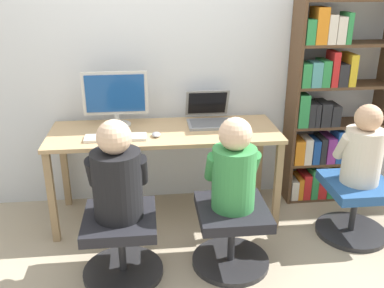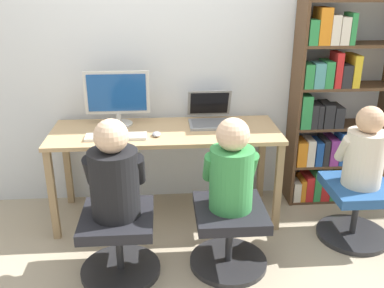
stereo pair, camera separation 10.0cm
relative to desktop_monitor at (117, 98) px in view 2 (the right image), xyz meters
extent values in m
plane|color=tan|center=(0.36, -0.47, -0.96)|extent=(14.00, 14.00, 0.00)
cube|color=silver|center=(0.36, 0.23, 0.34)|extent=(10.00, 0.05, 2.60)
cube|color=tan|center=(0.36, -0.15, -0.23)|extent=(1.74, 0.63, 0.03)
cube|color=#9C7D56|center=(-0.47, -0.43, -0.60)|extent=(0.05, 0.05, 0.71)
cube|color=#9C7D56|center=(1.19, -0.43, -0.60)|extent=(0.05, 0.05, 0.71)
cube|color=#9C7D56|center=(-0.47, 0.12, -0.60)|extent=(0.05, 0.05, 0.71)
cube|color=#9C7D56|center=(1.19, 0.12, -0.60)|extent=(0.05, 0.05, 0.71)
cylinder|color=beige|center=(0.00, 0.00, -0.21)|extent=(0.22, 0.22, 0.01)
cylinder|color=beige|center=(0.00, 0.00, -0.16)|extent=(0.04, 0.04, 0.08)
cube|color=beige|center=(0.00, 0.00, 0.04)|extent=(0.50, 0.02, 0.33)
cube|color=#19478C|center=(0.00, -0.01, 0.04)|extent=(0.45, 0.01, 0.29)
cube|color=gray|center=(0.73, -0.07, -0.21)|extent=(0.35, 0.25, 0.02)
cube|color=slate|center=(0.73, -0.07, -0.20)|extent=(0.31, 0.20, 0.00)
cube|color=gray|center=(0.73, 0.11, -0.09)|extent=(0.35, 0.12, 0.23)
cube|color=black|center=(0.73, 0.10, -0.09)|extent=(0.31, 0.10, 0.20)
cube|color=silver|center=(0.01, -0.30, -0.21)|extent=(0.44, 0.14, 0.02)
cube|color=#BAB8AD|center=(0.01, -0.30, -0.19)|extent=(0.40, 0.11, 0.00)
ellipsoid|color=#99999E|center=(0.30, -0.28, -0.20)|extent=(0.06, 0.10, 0.03)
cylinder|color=#262628|center=(0.04, -0.87, -0.94)|extent=(0.52, 0.52, 0.04)
cylinder|color=#262628|center=(0.04, -0.87, -0.75)|extent=(0.05, 0.05, 0.33)
cube|color=black|center=(0.04, -0.87, -0.55)|extent=(0.45, 0.48, 0.07)
cylinder|color=#262628|center=(0.77, -0.83, -0.94)|extent=(0.52, 0.52, 0.04)
cylinder|color=#262628|center=(0.77, -0.83, -0.75)|extent=(0.05, 0.05, 0.33)
cube|color=black|center=(0.77, -0.83, -0.55)|extent=(0.45, 0.48, 0.07)
cylinder|color=black|center=(0.04, -0.87, -0.30)|extent=(0.30, 0.30, 0.43)
sphere|color=beige|center=(0.04, -0.87, 0.01)|extent=(0.21, 0.21, 0.21)
cylinder|color=black|center=(-0.10, -0.81, -0.24)|extent=(0.08, 0.20, 0.25)
cylinder|color=black|center=(0.18, -0.81, -0.24)|extent=(0.08, 0.20, 0.25)
cylinder|color=#388C47|center=(0.77, -0.83, -0.31)|extent=(0.28, 0.28, 0.41)
sphere|color=beige|center=(0.77, -0.83, -0.02)|extent=(0.21, 0.21, 0.21)
cylinder|color=#388C47|center=(0.63, -0.78, -0.25)|extent=(0.08, 0.18, 0.23)
cylinder|color=#388C47|center=(0.90, -0.78, -0.25)|extent=(0.08, 0.18, 0.23)
cube|color=#513823|center=(1.42, 0.05, -0.12)|extent=(0.02, 0.27, 1.68)
cube|color=#513823|center=(1.81, 0.05, -0.95)|extent=(0.76, 0.26, 0.02)
cube|color=#513823|center=(1.81, 0.05, -0.61)|extent=(0.76, 0.26, 0.02)
cube|color=#513823|center=(1.81, 0.05, -0.28)|extent=(0.76, 0.26, 0.02)
cube|color=#513823|center=(1.81, 0.05, 0.05)|extent=(0.76, 0.26, 0.02)
cube|color=#513823|center=(1.81, 0.05, 0.38)|extent=(0.76, 0.26, 0.02)
cube|color=#513823|center=(1.81, 0.05, 0.71)|extent=(0.76, 0.26, 0.02)
cube|color=silver|center=(1.47, 0.00, -0.85)|extent=(0.06, 0.16, 0.17)
cube|color=orange|center=(1.53, 0.02, -0.84)|extent=(0.04, 0.20, 0.19)
cube|color=red|center=(1.58, 0.03, -0.82)|extent=(0.06, 0.22, 0.22)
cube|color=#2D8C47|center=(1.65, 0.03, -0.80)|extent=(0.06, 0.22, 0.26)
cube|color=red|center=(1.72, 0.02, -0.85)|extent=(0.08, 0.21, 0.17)
cube|color=#2D8C47|center=(1.79, 0.01, -0.83)|extent=(0.06, 0.18, 0.20)
cube|color=gold|center=(1.87, 0.01, -0.81)|extent=(0.07, 0.18, 0.25)
cube|color=orange|center=(1.48, 0.02, -0.50)|extent=(0.08, 0.20, 0.21)
cube|color=silver|center=(1.56, 0.00, -0.49)|extent=(0.06, 0.17, 0.22)
cube|color=#1E4C9E|center=(1.63, 0.02, -0.50)|extent=(0.06, 0.19, 0.20)
cube|color=#262628|center=(1.69, 0.02, -0.49)|extent=(0.05, 0.21, 0.22)
cube|color=#8C338C|center=(1.76, 0.03, -0.49)|extent=(0.07, 0.22, 0.22)
cube|color=#1E4C9E|center=(1.83, 0.01, -0.46)|extent=(0.06, 0.18, 0.28)
cube|color=#2D8C47|center=(1.49, 0.00, -0.14)|extent=(0.08, 0.16, 0.27)
cube|color=#262628|center=(1.56, 0.00, -0.17)|extent=(0.05, 0.16, 0.20)
cube|color=#262628|center=(1.60, 0.02, -0.18)|extent=(0.04, 0.20, 0.19)
cube|color=#262628|center=(1.67, 0.02, -0.17)|extent=(0.08, 0.21, 0.19)
cube|color=#262628|center=(1.76, 0.02, -0.19)|extent=(0.08, 0.21, 0.17)
cube|color=#2D8C47|center=(1.48, 0.02, 0.15)|extent=(0.07, 0.20, 0.19)
cube|color=teal|center=(1.56, -0.01, 0.16)|extent=(0.08, 0.15, 0.20)
cube|color=#2D8C47|center=(1.64, 0.01, 0.16)|extent=(0.07, 0.19, 0.21)
cube|color=red|center=(1.71, 0.00, 0.20)|extent=(0.05, 0.17, 0.27)
cube|color=#262628|center=(1.78, 0.03, 0.15)|extent=(0.08, 0.23, 0.18)
cube|color=gold|center=(1.85, 0.03, 0.18)|extent=(0.06, 0.22, 0.25)
cube|color=#2D8C47|center=(1.48, 0.00, 0.48)|extent=(0.07, 0.17, 0.19)
cube|color=orange|center=(1.56, 0.02, 0.53)|extent=(0.09, 0.20, 0.27)
cube|color=silver|center=(1.64, 0.01, 0.50)|extent=(0.07, 0.19, 0.22)
cube|color=silver|center=(1.72, 0.00, 0.49)|extent=(0.07, 0.16, 0.20)
cube|color=#2D8C47|center=(1.78, 0.01, 0.51)|extent=(0.04, 0.18, 0.23)
cylinder|color=#262628|center=(1.75, -0.58, -0.94)|extent=(0.52, 0.52, 0.04)
cylinder|color=#262628|center=(1.75, -0.58, -0.75)|extent=(0.05, 0.05, 0.33)
cube|color=#234C84|center=(1.75, -0.58, -0.55)|extent=(0.45, 0.48, 0.07)
cylinder|color=beige|center=(1.75, -0.58, -0.32)|extent=(0.27, 0.27, 0.40)
sphere|color=tan|center=(1.75, -0.58, -0.03)|extent=(0.19, 0.19, 0.19)
cylinder|color=beige|center=(1.62, -0.52, -0.26)|extent=(0.08, 0.18, 0.23)
cylinder|color=beige|center=(1.88, -0.52, -0.26)|extent=(0.08, 0.18, 0.23)
camera|label=1|loc=(0.24, -3.22, 0.87)|focal=40.00mm
camera|label=2|loc=(0.34, -3.23, 0.87)|focal=40.00mm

